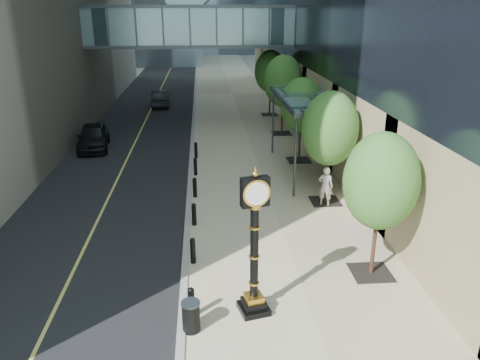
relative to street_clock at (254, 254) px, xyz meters
name	(u,v)px	position (x,y,z in m)	size (l,w,h in m)	color
ground	(285,335)	(0.79, -1.12, -2.06)	(320.00, 320.00, 0.00)	gray
road	(158,95)	(-6.21, 38.88, -2.05)	(8.00, 180.00, 0.02)	black
sidewalk	(232,94)	(1.79, 38.88, -2.03)	(8.00, 180.00, 0.06)	#B9AB8E
curb	(195,94)	(-2.21, 38.88, -2.03)	(0.25, 180.00, 0.07)	gray
skywalk	(190,23)	(-2.21, 26.88, 5.65)	(17.00, 4.20, 5.80)	#44666D
entrance_canopy	(307,99)	(4.27, 12.88, 2.13)	(3.00, 8.00, 4.38)	#383F44
bollard_row	(194,201)	(-1.91, 7.88, -1.55)	(0.20, 16.20, 0.90)	black
street_trees	(299,99)	(4.39, 15.67, 1.63)	(2.78, 28.59, 5.72)	black
street_clock	(254,254)	(0.00, 0.00, 0.00)	(1.04, 1.04, 4.61)	black
trash_bin	(191,317)	(-1.91, -0.77, -1.55)	(0.52, 0.52, 0.90)	black
pedestrian	(325,186)	(4.25, 7.98, -1.05)	(0.70, 0.46, 1.91)	#BBB5AC
car_near	(93,136)	(-8.73, 18.69, -1.23)	(1.92, 4.77, 1.63)	black
car_far	(161,98)	(-5.40, 32.76, -1.29)	(1.58, 4.54, 1.50)	black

